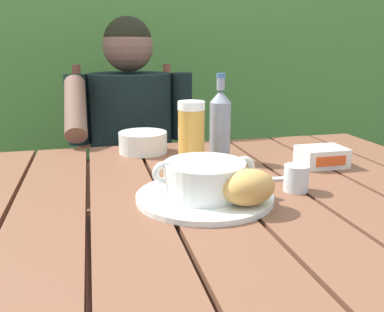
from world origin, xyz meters
name	(u,v)px	position (x,y,z in m)	size (l,w,h in m)	color
dining_table	(197,228)	(0.00, 0.00, 0.67)	(1.41, 1.00, 0.76)	brown
hedge_backdrop	(103,50)	(-0.13, 1.69, 1.05)	(3.99, 0.87, 2.80)	#437432
chair_near_diner	(130,182)	(-0.07, 0.94, 0.48)	(0.44, 0.44, 1.00)	brown
person_eating	(132,146)	(-0.07, 0.74, 0.70)	(0.48, 0.47, 1.18)	black
serving_plate	(205,196)	(0.01, -0.04, 0.77)	(0.29, 0.29, 0.01)	white
soup_bowl	(205,177)	(0.01, -0.04, 0.81)	(0.22, 0.17, 0.08)	white
bread_roll	(249,187)	(0.07, -0.12, 0.81)	(0.13, 0.11, 0.07)	tan
beer_glass	(191,135)	(0.04, 0.20, 0.85)	(0.07, 0.07, 0.18)	gold
beer_bottle	(220,125)	(0.13, 0.25, 0.86)	(0.06, 0.06, 0.25)	gray
water_glass_small	(296,178)	(0.22, -0.04, 0.79)	(0.06, 0.06, 0.06)	silver
butter_tub	(322,157)	(0.38, 0.13, 0.79)	(0.12, 0.09, 0.05)	white
table_knife	(254,180)	(0.15, 0.05, 0.76)	(0.16, 0.03, 0.01)	silver
diner_bowl	(143,142)	(-0.07, 0.40, 0.79)	(0.15, 0.15, 0.06)	white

